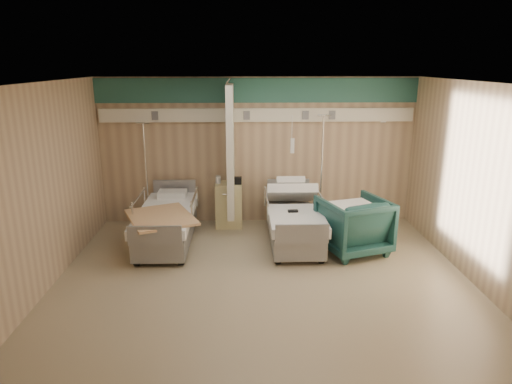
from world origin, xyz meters
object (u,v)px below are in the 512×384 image
bed_right (294,225)px  bedside_cabinet (229,204)px  visitor_armchair (353,225)px  iv_stand_left (148,207)px  bed_left (167,227)px  iv_stand_right (320,202)px

bed_right → bedside_cabinet: 1.46m
visitor_armchair → iv_stand_left: iv_stand_left is taller
visitor_armchair → iv_stand_left: size_ratio=0.51×
bed_right → bed_left: same height
bedside_cabinet → bed_left: bearing=-139.4°
bed_left → iv_stand_left: iv_stand_left is taller
bedside_cabinet → iv_stand_right: 1.76m
bed_left → iv_stand_right: 2.97m
bedside_cabinet → iv_stand_right: iv_stand_right is taller
visitor_armchair → iv_stand_left: bearing=-38.4°
bed_left → iv_stand_right: iv_stand_right is taller
visitor_armchair → iv_stand_left: 3.83m
bed_left → iv_stand_left: size_ratio=1.07×
bed_left → iv_stand_right: bearing=18.5°
bed_left → visitor_armchair: (3.14, -0.42, 0.15)m
iv_stand_left → iv_stand_right: bearing=1.5°
bed_left → visitor_armchair: bearing=-7.6°
bed_right → iv_stand_right: iv_stand_right is taller
bed_right → visitor_armchair: visitor_armchair is taller
bed_left → visitor_armchair: size_ratio=2.11×
visitor_armchair → bedside_cabinet: bearing=-51.3°
bed_right → iv_stand_left: size_ratio=1.07×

